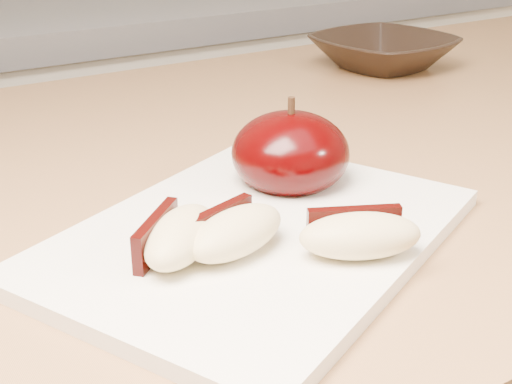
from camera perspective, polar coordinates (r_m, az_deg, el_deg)
back_cabinet at (r=1.37m, az=-18.18°, el=-5.55°), size 2.40×0.62×0.94m
cutting_board at (r=0.45m, az=0.00°, el=-3.53°), size 0.33×0.29×0.01m
apple_half at (r=0.51m, az=2.77°, el=3.13°), size 0.11×0.11×0.07m
apple_wedge_a at (r=0.41m, az=-6.28°, el=-3.52°), size 0.08×0.07×0.03m
apple_wedge_b at (r=0.42m, az=-1.79°, el=-3.19°), size 0.08×0.05×0.03m
apple_wedge_c at (r=0.42m, az=8.27°, el=-3.38°), size 0.08×0.06×0.03m
bowl at (r=0.90m, az=10.12°, el=10.98°), size 0.18×0.18×0.04m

